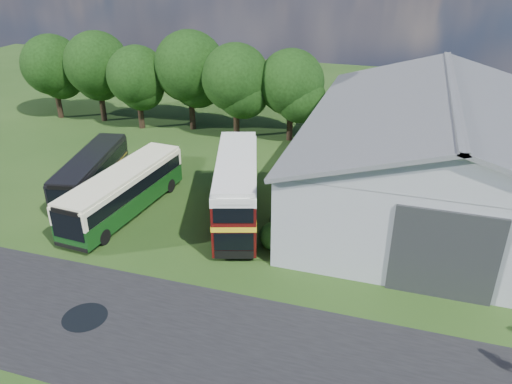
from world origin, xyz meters
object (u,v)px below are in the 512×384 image
(bus_maroon_double, at_px, (237,190))
(bus_dark_single, at_px, (92,172))
(bus_green_single, at_px, (124,191))
(storage_shed, at_px, (443,143))

(bus_maroon_double, bearing_deg, bus_dark_single, 157.11)
(bus_green_single, bearing_deg, bus_maroon_double, 14.30)
(bus_maroon_double, xyz_separation_m, bus_dark_single, (-11.77, 1.12, -0.74))
(storage_shed, distance_m, bus_dark_single, 25.33)
(storage_shed, relative_size, bus_green_single, 2.20)
(storage_shed, relative_size, bus_dark_single, 2.43)
(bus_green_single, relative_size, bus_dark_single, 1.11)
(bus_dark_single, bearing_deg, bus_maroon_double, -17.98)
(bus_maroon_double, relative_size, bus_dark_single, 1.04)
(bus_dark_single, bearing_deg, storage_shed, 2.03)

